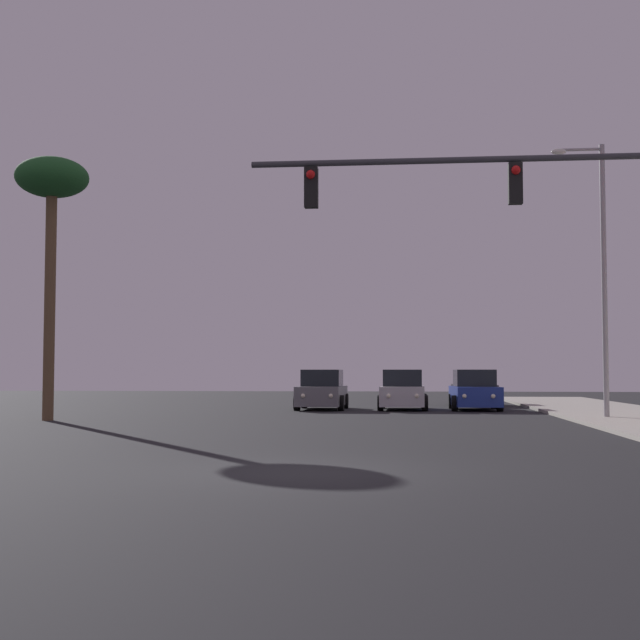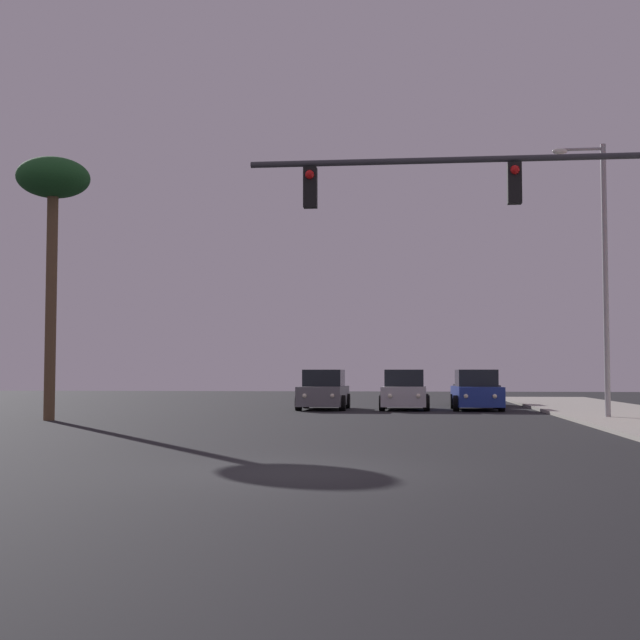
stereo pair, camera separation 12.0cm
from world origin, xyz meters
The scene contains 8 objects.
ground_plane centered at (0.00, 0.00, 0.00)m, with size 120.00×120.00×0.00m, color black.
car_blue centered at (4.58, 23.59, 0.76)m, with size 2.04×4.34×1.68m.
car_silver centered at (1.60, 23.62, 0.76)m, with size 2.04×4.32×1.68m.
car_grey centered at (-1.81, 23.53, 0.76)m, with size 2.04×4.33×1.68m.
car_black centered at (4.92, 28.83, 0.76)m, with size 2.04×4.34×1.68m.
traffic_light_mast centered at (4.62, 5.45, 4.81)m, with size 9.06×0.36×6.50m.
street_lamp centered at (8.14, 15.87, 5.12)m, with size 1.74×0.24×9.00m.
palm_tree_near centered at (-9.86, 14.00, 7.52)m, with size 2.40×2.40×8.66m.
Camera 1 is at (1.83, -14.06, 1.55)m, focal length 50.00 mm.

